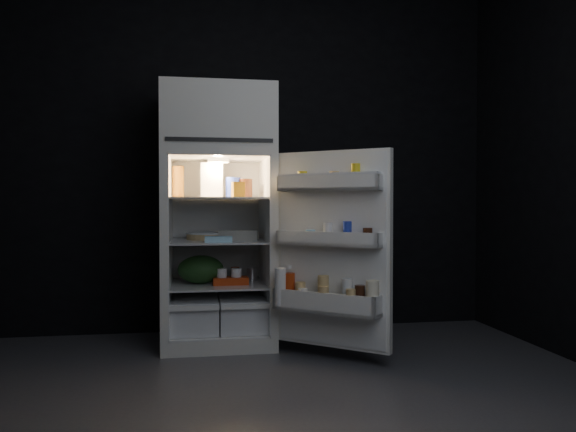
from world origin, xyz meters
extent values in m
cube|color=#49494E|center=(0.00, 0.00, 0.00)|extent=(4.00, 3.40, 0.00)
cube|color=black|center=(0.00, 1.70, 1.35)|extent=(4.00, 0.00, 2.70)
cube|color=white|center=(-0.16, 1.30, 0.05)|extent=(0.76, 0.70, 0.10)
cube|color=white|center=(-0.52, 1.30, 0.70)|extent=(0.05, 0.70, 1.20)
cube|color=white|center=(0.19, 1.30, 0.70)|extent=(0.05, 0.70, 1.20)
cube|color=white|center=(-0.16, 1.62, 0.70)|extent=(0.66, 0.05, 1.20)
cube|color=white|center=(-0.16, 1.30, 1.33)|extent=(0.76, 0.70, 0.06)
cube|color=white|center=(-0.16, 1.30, 1.57)|extent=(0.76, 0.70, 0.42)
cube|color=black|center=(-0.16, 0.95, 1.39)|extent=(0.68, 0.01, 0.02)
cube|color=white|center=(-0.49, 1.28, 0.70)|extent=(0.01, 0.65, 1.20)
cube|color=white|center=(0.16, 1.28, 0.70)|extent=(0.01, 0.65, 1.20)
cube|color=white|center=(-0.16, 1.28, 1.30)|extent=(0.66, 0.65, 0.01)
cube|color=white|center=(-0.16, 1.28, 0.10)|extent=(0.66, 0.65, 0.01)
cube|color=white|center=(-0.16, 1.28, 1.02)|extent=(0.65, 0.63, 0.01)
cube|color=white|center=(-0.16, 1.28, 0.72)|extent=(0.65, 0.63, 0.01)
cube|color=white|center=(-0.16, 1.28, 0.42)|extent=(0.65, 0.63, 0.01)
cube|color=white|center=(-0.33, 1.30, 0.22)|extent=(0.32, 0.59, 0.22)
cube|color=white|center=(0.00, 1.30, 0.22)|extent=(0.32, 0.59, 0.22)
cube|color=white|center=(-0.33, 0.97, 0.31)|extent=(0.32, 0.02, 0.03)
cube|color=white|center=(0.00, 0.97, 0.31)|extent=(0.32, 0.02, 0.03)
cube|color=#FFE5B2|center=(-0.16, 1.23, 1.28)|extent=(0.14, 0.14, 0.02)
cube|color=white|center=(0.53, 0.73, 0.70)|extent=(0.62, 0.52, 1.22)
cube|color=white|center=(0.51, 0.71, 0.70)|extent=(0.56, 0.46, 1.18)
cube|color=white|center=(0.48, 0.67, 1.07)|extent=(0.58, 0.50, 0.02)
cube|color=white|center=(0.46, 0.65, 1.11)|extent=(0.54, 0.45, 0.10)
cube|color=white|center=(0.74, 0.46, 1.11)|extent=(0.07, 0.08, 0.10)
cube|color=white|center=(0.23, 0.88, 1.11)|extent=(0.07, 0.08, 0.10)
cube|color=white|center=(0.48, 0.67, 0.73)|extent=(0.59, 0.51, 0.02)
cube|color=white|center=(0.45, 0.64, 0.77)|extent=(0.54, 0.45, 0.09)
cube|color=white|center=(0.73, 0.46, 0.77)|extent=(0.08, 0.09, 0.09)
cube|color=white|center=(0.22, 0.88, 0.77)|extent=(0.08, 0.09, 0.09)
cube|color=white|center=(0.47, 0.65, 0.33)|extent=(0.61, 0.54, 0.02)
cube|color=white|center=(0.43, 0.61, 0.38)|extent=(0.54, 0.45, 0.13)
cube|color=white|center=(0.72, 0.44, 0.38)|extent=(0.10, 0.12, 0.13)
cube|color=white|center=(0.21, 0.86, 0.38)|extent=(0.10, 0.12, 0.13)
cube|color=white|center=(0.48, 0.67, 1.16)|extent=(0.57, 0.49, 0.02)
cylinder|color=yellow|center=(0.62, 0.56, 1.15)|extent=(0.08, 0.08, 0.14)
cylinder|color=tan|center=(0.51, 0.65, 1.13)|extent=(0.08, 0.08, 0.10)
cylinder|color=yellow|center=(0.34, 0.79, 1.13)|extent=(0.08, 0.08, 0.10)
cylinder|color=#32190E|center=(0.68, 0.50, 0.79)|extent=(0.08, 0.08, 0.10)
cylinder|color=#1D309F|center=(0.58, 0.59, 0.81)|extent=(0.07, 0.07, 0.13)
cylinder|color=silver|center=(0.48, 0.67, 0.81)|extent=(0.08, 0.08, 0.12)
cylinder|color=#93C8E4|center=(0.39, 0.75, 0.78)|extent=(0.08, 0.08, 0.08)
cylinder|color=#EDE4C2|center=(0.70, 0.46, 0.44)|extent=(0.11, 0.11, 0.20)
cylinder|color=#32190E|center=(0.64, 0.51, 0.42)|extent=(0.08, 0.08, 0.16)
cylinder|color=silver|center=(0.57, 0.56, 0.44)|extent=(0.10, 0.10, 0.20)
cylinder|color=tan|center=(0.45, 0.67, 0.44)|extent=(0.10, 0.10, 0.20)
cylinder|color=tan|center=(0.33, 0.77, 0.42)|extent=(0.09, 0.09, 0.15)
cylinder|color=#B6340F|center=(0.27, 0.82, 0.44)|extent=(0.10, 0.10, 0.20)
cylinder|color=tan|center=(0.58, 0.51, 0.41)|extent=(0.08, 0.08, 0.14)
cylinder|color=tan|center=(0.44, 0.62, 0.41)|extent=(0.08, 0.08, 0.14)
cylinder|color=white|center=(0.33, 0.71, 0.40)|extent=(0.08, 0.08, 0.12)
cylinder|color=white|center=(0.21, 0.81, 0.46)|extent=(0.10, 0.10, 0.24)
cylinder|color=white|center=(0.27, 0.82, 0.58)|extent=(0.05, 0.05, 0.02)
cube|color=white|center=(-0.20, 1.34, 1.15)|extent=(0.16, 0.16, 0.24)
cylinder|color=#1D309F|center=(-0.05, 1.30, 1.10)|extent=(0.12, 0.12, 0.14)
cylinder|color=#32190E|center=(0.03, 1.30, 1.09)|extent=(0.11, 0.11, 0.13)
cylinder|color=orange|center=(-0.44, 1.38, 1.14)|extent=(0.09, 0.09, 0.22)
cube|color=#F2A51C|center=(-0.04, 1.06, 1.08)|extent=(0.09, 0.07, 0.10)
cube|color=#9C9A8E|center=(-0.02, 1.26, 0.76)|extent=(0.28, 0.14, 0.07)
cylinder|color=tan|center=(-0.23, 1.39, 0.75)|extent=(0.39, 0.39, 0.04)
cube|color=#93C8E4|center=(-0.17, 1.08, 0.75)|extent=(0.18, 0.09, 0.04)
cube|color=#EDE4C2|center=(0.06, 1.40, 0.75)|extent=(0.15, 0.14, 0.05)
ellipsoid|color=#193815|center=(-0.28, 1.27, 0.52)|extent=(0.35, 0.31, 0.20)
cube|color=#B6340F|center=(-0.08, 1.20, 0.45)|extent=(0.24, 0.13, 0.05)
cylinder|color=#B6340F|center=(-0.03, 1.44, 0.47)|extent=(0.08, 0.08, 0.09)
cylinder|color=silver|center=(0.09, 1.38, 0.47)|extent=(0.08, 0.08, 0.09)
camera|label=1|loc=(-0.32, -2.66, 0.99)|focal=35.00mm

